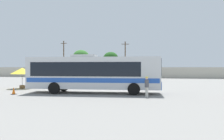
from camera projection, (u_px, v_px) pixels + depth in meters
The scene contains 13 objects.
ground_plane at pixel (118, 84), 30.95m from camera, with size 300.00×300.00×0.00m, color gray.
perimeter_wall at pixel (133, 73), 49.18m from camera, with size 80.00×0.30×2.34m, color #B2AD9E.
coach_bus_silver_blue at pixel (92, 73), 20.32m from camera, with size 12.01×3.42×3.48m.
attendant_by_bus_door at pixel (147, 85), 17.54m from camera, with size 0.45×0.45×1.60m.
vendor_umbrella_near_gate_yellow at pixel (22, 71), 24.69m from camera, with size 2.48×2.48×2.29m.
parked_car_leftmost_black at pixel (82, 74), 48.09m from camera, with size 4.34×2.20×1.49m.
parked_car_second_dark_blue at pixel (112, 75), 46.00m from camera, with size 4.40×2.24×1.50m.
parked_car_third_maroon at pixel (138, 75), 44.95m from camera, with size 4.30×2.12×1.51m.
utility_pole_near at pixel (125, 59), 53.00m from camera, with size 1.78×0.51×8.41m.
utility_pole_far at pixel (64, 58), 55.65m from camera, with size 1.77×0.56×8.87m.
roadside_tree_left at pixel (81, 57), 57.68m from camera, with size 4.24×4.24×6.79m.
roadside_tree_midleft at pixel (111, 58), 55.01m from camera, with size 3.68×3.68×6.10m.
traffic_cone_on_apron at pixel (14, 91), 19.31m from camera, with size 0.36×0.36×0.64m.
Camera 1 is at (5.24, -20.49, 2.35)m, focal length 35.93 mm.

